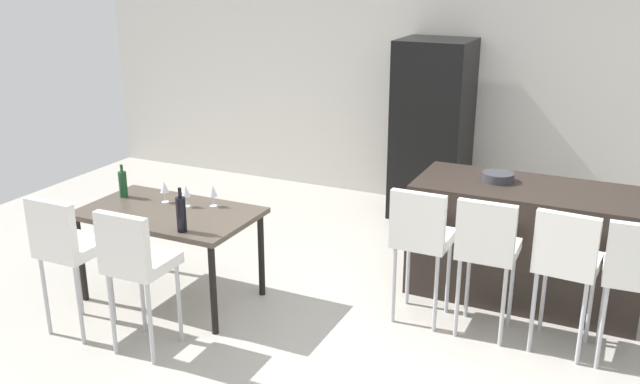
{
  "coord_description": "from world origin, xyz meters",
  "views": [
    {
      "loc": [
        1.3,
        -4.49,
        2.58
      ],
      "look_at": [
        -0.9,
        0.15,
        0.85
      ],
      "focal_mm": 38.78,
      "sensor_mm": 36.0,
      "label": 1
    }
  ],
  "objects_px": {
    "wine_glass_middle": "(186,192)",
    "fruit_bowl": "(498,177)",
    "wine_glass_right": "(213,191)",
    "dining_chair_far": "(135,259)",
    "bar_chair_far": "(637,271)",
    "dining_chair_near": "(66,244)",
    "bar_chair_left": "(421,234)",
    "bar_chair_middle": "(487,246)",
    "bar_chair_right": "(567,259)",
    "refrigerator": "(432,130)",
    "kitchen_island": "(526,242)",
    "wine_glass_left": "(164,187)",
    "dining_table": "(169,219)",
    "wine_bottle_far": "(181,214)",
    "wine_bottle_inner": "(123,184)"
  },
  "relations": [
    {
      "from": "wine_bottle_inner",
      "to": "fruit_bowl",
      "type": "bearing_deg",
      "value": 22.7
    },
    {
      "from": "dining_chair_far",
      "to": "wine_glass_middle",
      "type": "xyz_separation_m",
      "value": [
        -0.24,
        0.91,
        0.17
      ]
    },
    {
      "from": "bar_chair_left",
      "to": "dining_chair_near",
      "type": "bearing_deg",
      "value": -150.63
    },
    {
      "from": "bar_chair_right",
      "to": "dining_chair_near",
      "type": "relative_size",
      "value": 1.0
    },
    {
      "from": "bar_chair_middle",
      "to": "bar_chair_right",
      "type": "bearing_deg",
      "value": 0.02
    },
    {
      "from": "bar_chair_middle",
      "to": "dining_chair_far",
      "type": "bearing_deg",
      "value": -149.06
    },
    {
      "from": "bar_chair_right",
      "to": "fruit_bowl",
      "type": "xyz_separation_m",
      "value": [
        -0.64,
        0.81,
        0.26
      ]
    },
    {
      "from": "bar_chair_left",
      "to": "fruit_bowl",
      "type": "bearing_deg",
      "value": 65.8
    },
    {
      "from": "kitchen_island",
      "to": "refrigerator",
      "type": "height_order",
      "value": "refrigerator"
    },
    {
      "from": "dining_chair_near",
      "to": "fruit_bowl",
      "type": "distance_m",
      "value": 3.28
    },
    {
      "from": "wine_glass_middle",
      "to": "fruit_bowl",
      "type": "height_order",
      "value": "fruit_bowl"
    },
    {
      "from": "dining_table",
      "to": "wine_bottle_far",
      "type": "xyz_separation_m",
      "value": [
        0.35,
        -0.31,
        0.2
      ]
    },
    {
      "from": "kitchen_island",
      "to": "wine_glass_right",
      "type": "height_order",
      "value": "kitchen_island"
    },
    {
      "from": "bar_chair_left",
      "to": "wine_glass_middle",
      "type": "distance_m",
      "value": 1.85
    },
    {
      "from": "bar_chair_left",
      "to": "fruit_bowl",
      "type": "relative_size",
      "value": 4.25
    },
    {
      "from": "bar_chair_right",
      "to": "wine_glass_middle",
      "type": "relative_size",
      "value": 6.03
    },
    {
      "from": "bar_chair_middle",
      "to": "bar_chair_right",
      "type": "distance_m",
      "value": 0.53
    },
    {
      "from": "bar_chair_middle",
      "to": "wine_bottle_inner",
      "type": "relative_size",
      "value": 3.83
    },
    {
      "from": "bar_chair_left",
      "to": "refrigerator",
      "type": "relative_size",
      "value": 0.57
    },
    {
      "from": "bar_chair_left",
      "to": "wine_glass_right",
      "type": "relative_size",
      "value": 6.03
    },
    {
      "from": "wine_glass_left",
      "to": "wine_glass_middle",
      "type": "relative_size",
      "value": 1.0
    },
    {
      "from": "bar_chair_far",
      "to": "dining_table",
      "type": "xyz_separation_m",
      "value": [
        -3.32,
        -0.47,
        -0.03
      ]
    },
    {
      "from": "kitchen_island",
      "to": "wine_bottle_far",
      "type": "xyz_separation_m",
      "value": [
        -2.16,
        -1.54,
        0.41
      ]
    },
    {
      "from": "bar_chair_far",
      "to": "wine_glass_middle",
      "type": "distance_m",
      "value": 3.27
    },
    {
      "from": "bar_chair_right",
      "to": "wine_glass_left",
      "type": "xyz_separation_m",
      "value": [
        -3.04,
        -0.32,
        0.17
      ]
    },
    {
      "from": "bar_chair_left",
      "to": "bar_chair_middle",
      "type": "relative_size",
      "value": 1.0
    },
    {
      "from": "wine_glass_left",
      "to": "dining_chair_far",
      "type": "bearing_deg",
      "value": -63.78
    },
    {
      "from": "bar_chair_far",
      "to": "fruit_bowl",
      "type": "relative_size",
      "value": 4.25
    },
    {
      "from": "bar_chair_far",
      "to": "dining_chair_near",
      "type": "height_order",
      "value": "same"
    },
    {
      "from": "bar_chair_right",
      "to": "wine_glass_right",
      "type": "relative_size",
      "value": 6.03
    },
    {
      "from": "bar_chair_right",
      "to": "wine_glass_right",
      "type": "xyz_separation_m",
      "value": [
        -2.63,
        -0.23,
        0.17
      ]
    },
    {
      "from": "bar_chair_left",
      "to": "fruit_bowl",
      "type": "distance_m",
      "value": 0.93
    },
    {
      "from": "wine_glass_left",
      "to": "wine_glass_right",
      "type": "distance_m",
      "value": 0.41
    },
    {
      "from": "wine_glass_right",
      "to": "dining_chair_far",
      "type": "bearing_deg",
      "value": -87.17
    },
    {
      "from": "bar_chair_right",
      "to": "dining_table",
      "type": "xyz_separation_m",
      "value": [
        -2.89,
        -0.47,
        -0.03
      ]
    },
    {
      "from": "bar_chair_left",
      "to": "bar_chair_far",
      "type": "relative_size",
      "value": 1.0
    },
    {
      "from": "bar_chair_middle",
      "to": "wine_glass_middle",
      "type": "bearing_deg",
      "value": -171.88
    },
    {
      "from": "bar_chair_left",
      "to": "refrigerator",
      "type": "height_order",
      "value": "refrigerator"
    },
    {
      "from": "wine_glass_left",
      "to": "bar_chair_right",
      "type": "bearing_deg",
      "value": 5.96
    },
    {
      "from": "dining_chair_near",
      "to": "wine_glass_middle",
      "type": "relative_size",
      "value": 6.03
    },
    {
      "from": "bar_chair_middle",
      "to": "bar_chair_far",
      "type": "distance_m",
      "value": 0.95
    },
    {
      "from": "bar_chair_far",
      "to": "dining_table",
      "type": "bearing_deg",
      "value": -171.95
    },
    {
      "from": "bar_chair_left",
      "to": "wine_bottle_inner",
      "type": "bearing_deg",
      "value": -171.67
    },
    {
      "from": "dining_chair_near",
      "to": "bar_chair_right",
      "type": "bearing_deg",
      "value": 21.12
    },
    {
      "from": "bar_chair_middle",
      "to": "wine_glass_middle",
      "type": "height_order",
      "value": "bar_chair_middle"
    },
    {
      "from": "wine_glass_middle",
      "to": "bar_chair_far",
      "type": "bearing_deg",
      "value": 5.75
    },
    {
      "from": "bar_chair_far",
      "to": "dining_chair_near",
      "type": "relative_size",
      "value": 1.0
    },
    {
      "from": "wine_bottle_inner",
      "to": "refrigerator",
      "type": "height_order",
      "value": "refrigerator"
    },
    {
      "from": "dining_table",
      "to": "kitchen_island",
      "type": "bearing_deg",
      "value": 26.18
    },
    {
      "from": "kitchen_island",
      "to": "wine_glass_right",
      "type": "relative_size",
      "value": 10.07
    }
  ]
}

